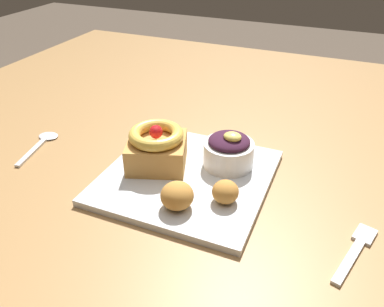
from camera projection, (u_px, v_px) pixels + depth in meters
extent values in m
cube|color=olive|center=(255.00, 147.00, 0.78)|extent=(1.57, 1.15, 0.04)
cylinder|color=olive|center=(113.00, 133.00, 1.58)|extent=(0.07, 0.07, 0.69)
cube|color=silver|center=(187.00, 177.00, 0.64)|extent=(0.26, 0.26, 0.01)
cube|color=#C68E47|center=(157.00, 152.00, 0.65)|extent=(0.12, 0.12, 0.05)
torus|color=#E5BC4C|center=(156.00, 135.00, 0.64)|extent=(0.12, 0.12, 0.02)
sphere|color=red|center=(156.00, 132.00, 0.63)|extent=(0.02, 0.02, 0.02)
cylinder|color=white|center=(228.00, 154.00, 0.65)|extent=(0.09, 0.09, 0.04)
ellipsoid|color=#38192D|center=(229.00, 141.00, 0.64)|extent=(0.07, 0.07, 0.02)
ellipsoid|color=#EAD666|center=(233.00, 137.00, 0.63)|extent=(0.03, 0.03, 0.01)
ellipsoid|color=#BC7F38|center=(225.00, 192.00, 0.57)|extent=(0.04, 0.04, 0.03)
ellipsoid|color=#BC7F38|center=(177.00, 196.00, 0.56)|extent=(0.05, 0.05, 0.04)
cube|color=silver|center=(348.00, 262.00, 0.49)|extent=(0.04, 0.09, 0.00)
cube|color=silver|center=(365.00, 235.00, 0.53)|extent=(0.03, 0.04, 0.00)
cube|color=silver|center=(31.00, 152.00, 0.72)|extent=(0.03, 0.09, 0.00)
ellipsoid|color=silver|center=(48.00, 136.00, 0.77)|extent=(0.04, 0.03, 0.00)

